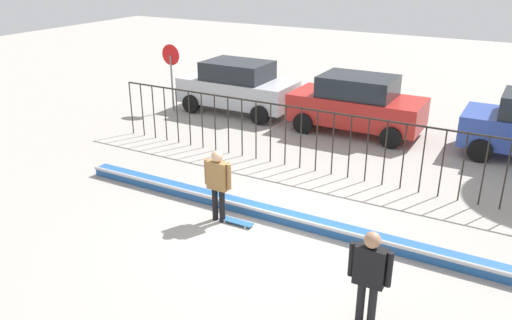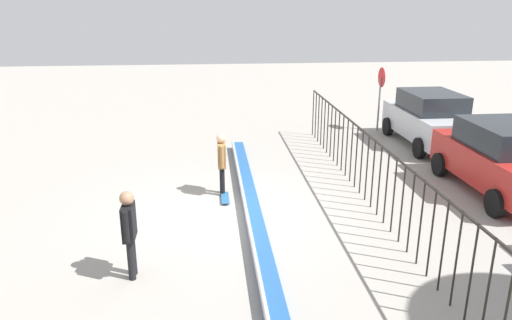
{
  "view_description": "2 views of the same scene",
  "coord_description": "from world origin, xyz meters",
  "px_view_note": "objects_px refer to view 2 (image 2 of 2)",
  "views": [
    {
      "loc": [
        4.47,
        -8.59,
        5.58
      ],
      "look_at": [
        -0.82,
        0.89,
        1.2
      ],
      "focal_mm": 36.18,
      "sensor_mm": 36.0,
      "label": 1
    },
    {
      "loc": [
        10.94,
        -0.39,
        4.9
      ],
      "look_at": [
        -0.37,
        0.74,
        1.21
      ],
      "focal_mm": 34.23,
      "sensor_mm": 36.0,
      "label": 2
    }
  ],
  "objects_px": {
    "camera_operator": "(129,227)",
    "stop_sign": "(380,90)",
    "skateboarder": "(222,158)",
    "skateboard": "(225,198)",
    "parked_car_silver": "(430,118)",
    "parked_car_red": "(502,158)"
  },
  "relations": [
    {
      "from": "skateboarder",
      "to": "skateboard",
      "type": "xyz_separation_m",
      "value": [
        0.42,
        0.05,
        -0.95
      ]
    },
    {
      "from": "skateboard",
      "to": "camera_operator",
      "type": "xyz_separation_m",
      "value": [
        3.54,
        -1.86,
        0.97
      ]
    },
    {
      "from": "camera_operator",
      "to": "parked_car_red",
      "type": "distance_m",
      "value": 9.78
    },
    {
      "from": "parked_car_silver",
      "to": "parked_car_red",
      "type": "height_order",
      "value": "same"
    },
    {
      "from": "camera_operator",
      "to": "parked_car_red",
      "type": "bearing_deg",
      "value": -27.54
    },
    {
      "from": "skateboard",
      "to": "parked_car_silver",
      "type": "relative_size",
      "value": 0.19
    },
    {
      "from": "stop_sign",
      "to": "skateboarder",
      "type": "bearing_deg",
      "value": -45.94
    },
    {
      "from": "skateboard",
      "to": "parked_car_silver",
      "type": "height_order",
      "value": "parked_car_silver"
    },
    {
      "from": "skateboarder",
      "to": "parked_car_red",
      "type": "height_order",
      "value": "parked_car_red"
    },
    {
      "from": "camera_operator",
      "to": "stop_sign",
      "type": "distance_m",
      "value": 13.07
    },
    {
      "from": "stop_sign",
      "to": "parked_car_red",
      "type": "bearing_deg",
      "value": 8.23
    },
    {
      "from": "skateboarder",
      "to": "parked_car_red",
      "type": "xyz_separation_m",
      "value": [
        0.61,
        7.39,
        -0.03
      ]
    },
    {
      "from": "camera_operator",
      "to": "skateboarder",
      "type": "bearing_deg",
      "value": 17.95
    },
    {
      "from": "skateboard",
      "to": "stop_sign",
      "type": "height_order",
      "value": "stop_sign"
    },
    {
      "from": "camera_operator",
      "to": "stop_sign",
      "type": "relative_size",
      "value": 0.68
    },
    {
      "from": "stop_sign",
      "to": "skateboard",
      "type": "bearing_deg",
      "value": -43.81
    },
    {
      "from": "camera_operator",
      "to": "parked_car_red",
      "type": "xyz_separation_m",
      "value": [
        -3.35,
        9.19,
        -0.05
      ]
    },
    {
      "from": "skateboarder",
      "to": "parked_car_red",
      "type": "relative_size",
      "value": 0.39
    },
    {
      "from": "skateboarder",
      "to": "stop_sign",
      "type": "xyz_separation_m",
      "value": [
        -6.2,
        6.4,
        0.61
      ]
    },
    {
      "from": "parked_car_red",
      "to": "camera_operator",
      "type": "bearing_deg",
      "value": -71.76
    },
    {
      "from": "parked_car_silver",
      "to": "stop_sign",
      "type": "xyz_separation_m",
      "value": [
        -2.18,
        -1.1,
        0.64
      ]
    },
    {
      "from": "skateboard",
      "to": "parked_car_red",
      "type": "distance_m",
      "value": 7.39
    }
  ]
}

